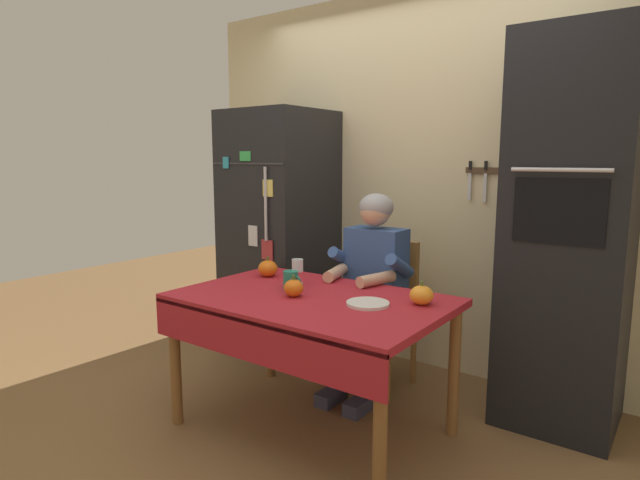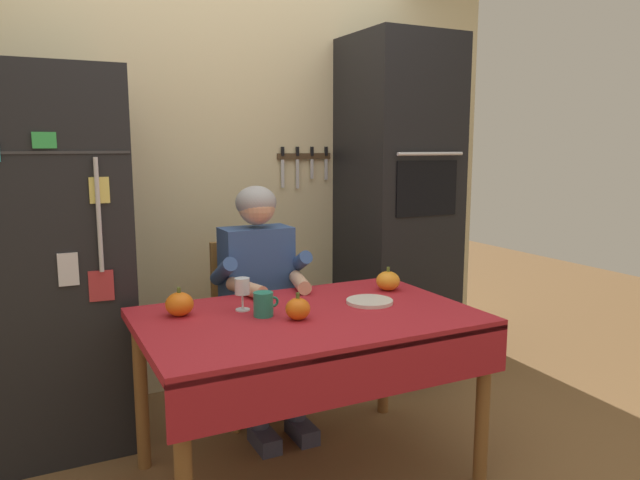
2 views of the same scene
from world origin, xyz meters
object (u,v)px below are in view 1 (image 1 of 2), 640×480
Objects in this scene: pumpkin_small at (294,288)px; chair_behind_person at (385,306)px; pumpkin_large at (422,295)px; pumpkin_medium at (268,268)px; coffee_mug at (291,280)px; wine_glass at (298,267)px; refrigerator at (280,232)px; seated_person at (370,277)px; serving_tray at (368,304)px; wall_oven at (569,235)px; dining_table at (309,313)px.

chair_behind_person is at bearing 84.19° from pumpkin_small.
pumpkin_large is 0.96× the size of pumpkin_medium.
pumpkin_medium is at bearing -132.35° from chair_behind_person.
coffee_mug is 0.73m from pumpkin_large.
pumpkin_medium is at bearing 171.33° from wine_glass.
pumpkin_large is at bearing -24.13° from refrigerator.
seated_person is 0.49m from wine_glass.
serving_tray is at bearing -2.40° from coffee_mug.
refrigerator is at bearing -178.86° from wall_oven.
wine_glass is at bearing -8.67° from pumpkin_medium.
wine_glass is at bearing -120.79° from seated_person.
pumpkin_medium is at bearing 154.41° from dining_table.
seated_person is at bearing 88.80° from dining_table.
pumpkin_large is (0.53, 0.22, 0.13)m from dining_table.
serving_tray is (-0.72, -0.87, -0.30)m from wall_oven.
wall_oven is 0.91m from pumpkin_large.
wine_glass is (-0.24, -0.41, 0.10)m from seated_person.
coffee_mug is at bearing -27.36° from pumpkin_medium.
refrigerator is 0.80m from pumpkin_medium.
chair_behind_person reaches higher than serving_tray.
coffee_mug is (-1.23, -0.85, -0.26)m from wall_oven.
pumpkin_medium is 1.09× the size of pumpkin_small.
wall_oven is 1.71m from pumpkin_medium.
refrigerator reaches higher than dining_table.
dining_table is 0.56m from pumpkin_medium.
refrigerator is 1.29× the size of dining_table.
wine_glass is 0.76m from pumpkin_large.
coffee_mug is 0.91× the size of pumpkin_medium.
wine_glass is at bearing 165.49° from serving_tray.
serving_tray is at bearing -141.10° from pumpkin_large.
serving_tray is (0.31, -0.55, 0.01)m from seated_person.
wine_glass is 0.27m from pumpkin_medium.
wine_glass is 1.23× the size of pumpkin_large.
refrigerator is 1.53m from serving_tray.
chair_behind_person is 0.82m from pumpkin_large.
wall_oven is 18.62× the size of pumpkin_small.
wine_glass is 0.29m from pumpkin_small.
serving_tray is at bearing -60.41° from seated_person.
pumpkin_large is (-0.52, -0.70, -0.26)m from wall_oven.
chair_behind_person is 6.47× the size of wine_glass.
wall_oven is 2.26× the size of chair_behind_person.
pumpkin_medium is (0.46, -0.65, -0.11)m from refrigerator.
seated_person is at bearing 70.09° from coffee_mug.
serving_tray is (1.28, -0.83, -0.15)m from refrigerator.
wall_oven is at bearing 40.51° from pumpkin_small.
seated_person is 0.65m from pumpkin_large.
refrigerator reaches higher than pumpkin_small.
refrigerator is at bearing 174.63° from chair_behind_person.
chair_behind_person is at bearing -5.37° from refrigerator.
refrigerator is at bearing 133.72° from pumpkin_small.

